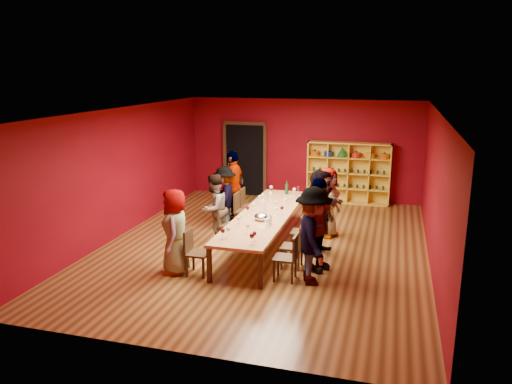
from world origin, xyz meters
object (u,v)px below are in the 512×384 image
Objects in this scene: person_left_0 at (175,231)px; person_left_3 at (225,197)px; chair_person_left_0 at (194,250)px; person_right_3 at (327,202)px; chair_person_right_0 at (289,255)px; chair_person_left_4 at (246,204)px; chair_person_right_1 at (296,244)px; person_left_4 at (233,187)px; person_right_0 at (313,236)px; chair_person_right_2 at (305,230)px; chair_person_left_3 at (241,209)px; chair_person_left_2 at (226,222)px; wine_bottle at (287,189)px; person_right_1 at (317,225)px; tasting_table at (265,216)px; person_right_2 at (320,212)px; spittoon_bowl at (261,217)px; chair_person_right_3 at (314,215)px; shelving_unit at (348,170)px.

person_left_3 is at bearing 162.92° from person_left_0.
person_right_3 reaches higher than chair_person_left_0.
chair_person_left_4 is at bearing 119.16° from chair_person_right_0.
chair_person_right_1 is at bearing 36.93° from person_left_3.
person_left_4 is 1.02× the size of person_right_0.
chair_person_right_0 is at bearing -90.00° from chair_person_right_2.
person_right_0 is at bearing -51.00° from chair_person_left_3.
person_left_4 is at bearing 95.74° from chair_person_left_0.
chair_person_left_2 is at bearing 10.84° from person_left_3.
wine_bottle is (-0.83, 1.98, 0.39)m from chair_person_right_2.
person_right_1 is 1.12m from chair_person_right_2.
tasting_table is at bearing -92.33° from wine_bottle.
person_right_1 is at bearing 49.84° from person_left_4.
chair_person_right_0 is at bearing 77.88° from person_left_0.
chair_person_left_3 is 1.00× the size of chair_person_right_2.
person_right_1 is at bearing -155.29° from person_right_3.
chair_person_right_2 is 2.18m from wine_bottle.
person_left_3 is 2.84m from person_right_2.
spittoon_bowl is (0.96, -1.59, 0.33)m from chair_person_left_3.
chair_person_left_2 is 2.13m from chair_person_right_3.
person_right_1 is 0.95m from person_right_2.
person_right_1 reaches higher than chair_person_right_3.
person_left_4 reaches higher than shelving_unit.
person_left_0 is at bearing -113.42° from shelving_unit.
person_left_0 is at bearing 5.06° from person_left_4.
person_left_0 is at bearing -101.57° from chair_person_left_2.
tasting_table is 4.55m from shelving_unit.
chair_person_left_0 is 2.85× the size of spittoon_bowl.
chair_person_right_3 is (0.00, 2.75, 0.00)m from chair_person_right_0.
chair_person_right_3 is (1.82, 1.11, 0.00)m from chair_person_left_2.
person_left_0 is at bearing -174.32° from chair_person_right_0.
chair_person_right_3 is (-0.49, -3.23, -0.49)m from shelving_unit.
person_right_0 is (1.34, -1.66, 0.21)m from tasting_table.
person_left_4 is at bearing 166.64° from chair_person_right_3.
chair_person_right_2 is 0.48× the size of person_right_2.
person_left_0 is at bearing -133.36° from spittoon_bowl.
chair_person_right_1 is at bearing -166.22° from person_right_3.
person_right_3 is at bearing 74.84° from chair_person_right_2.
chair_person_right_1 is (2.17, -2.64, -0.43)m from person_left_4.
person_right_3 is (0.32, 2.75, 0.33)m from chair_person_right_0.
person_right_2 is at bearing -4.29° from tasting_table.
chair_person_right_0 is (1.82, 0.22, 0.00)m from chair_person_left_0.
chair_person_left_4 is 1.10m from wine_bottle.
tasting_table is at bearing 18.96° from person_right_0.
chair_person_left_0 is at bearing -90.00° from chair_person_left_3.
chair_person_left_3 is at bearing 123.19° from chair_person_right_0.
person_right_2 is at bearing 55.64° from person_left_3.
person_left_4 reaches higher than chair_person_left_3.
chair_person_right_0 is 3.67m from wine_bottle.
person_right_1 is (-0.03, 0.62, 0.02)m from person_right_0.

